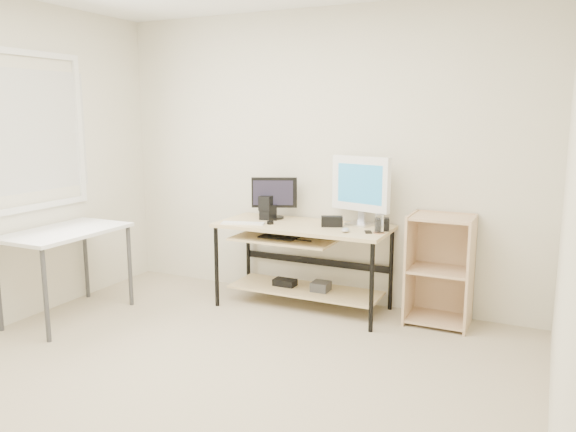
# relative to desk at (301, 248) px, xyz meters

# --- Properties ---
(room) EXTENTS (4.01, 4.01, 2.62)m
(room) POSITION_rel_desk_xyz_m (-0.11, -1.62, 0.78)
(room) COLOR #B8A98D
(room) RESTS_ON ground
(desk) EXTENTS (1.50, 0.65, 0.75)m
(desk) POSITION_rel_desk_xyz_m (0.00, 0.00, 0.00)
(desk) COLOR #DAC18A
(desk) RESTS_ON ground
(side_table) EXTENTS (0.60, 1.00, 0.75)m
(side_table) POSITION_rel_desk_xyz_m (-1.65, -1.06, 0.13)
(side_table) COLOR white
(side_table) RESTS_ON ground
(shelf_unit) EXTENTS (0.50, 0.40, 0.90)m
(shelf_unit) POSITION_rel_desk_xyz_m (1.18, 0.16, -0.09)
(shelf_unit) COLOR #D5B185
(shelf_unit) RESTS_ON ground
(black_monitor) EXTENTS (0.39, 0.21, 0.38)m
(black_monitor) POSITION_rel_desk_xyz_m (-0.33, 0.14, 0.43)
(black_monitor) COLOR black
(black_monitor) RESTS_ON desk
(white_imac) EXTENTS (0.55, 0.20, 0.59)m
(white_imac) POSITION_rel_desk_xyz_m (0.47, 0.18, 0.55)
(white_imac) COLOR silver
(white_imac) RESTS_ON desk
(keyboard) EXTENTS (0.39, 0.21, 0.01)m
(keyboard) POSITION_rel_desk_xyz_m (-0.46, -0.21, 0.22)
(keyboard) COLOR white
(keyboard) RESTS_ON desk
(mouse) EXTENTS (0.09, 0.12, 0.04)m
(mouse) POSITION_rel_desk_xyz_m (0.46, -0.15, 0.23)
(mouse) COLOR #B3B3B9
(mouse) RESTS_ON desk
(center_speaker) EXTENTS (0.20, 0.14, 0.09)m
(center_speaker) POSITION_rel_desk_xyz_m (0.28, 0.02, 0.26)
(center_speaker) COLOR black
(center_speaker) RESTS_ON desk
(speaker_left) EXTENTS (0.12, 0.12, 0.21)m
(speaker_left) POSITION_rel_desk_xyz_m (-0.37, 0.07, 0.32)
(speaker_left) COLOR black
(speaker_left) RESTS_ON desk
(speaker_right) EXTENTS (0.11, 0.11, 0.10)m
(speaker_right) POSITION_rel_desk_xyz_m (0.72, 0.05, 0.26)
(speaker_right) COLOR black
(speaker_right) RESTS_ON desk
(audio_controller) EXTENTS (0.08, 0.07, 0.14)m
(audio_controller) POSITION_rel_desk_xyz_m (-0.29, 0.05, 0.28)
(audio_controller) COLOR black
(audio_controller) RESTS_ON desk
(volume_puck) EXTENTS (0.08, 0.08, 0.03)m
(volume_puck) POSITION_rel_desk_xyz_m (-0.24, -0.11, 0.22)
(volume_puck) COLOR black
(volume_puck) RESTS_ON desk
(smartphone) EXTENTS (0.09, 0.11, 0.01)m
(smartphone) POSITION_rel_desk_xyz_m (0.63, -0.08, 0.22)
(smartphone) COLOR black
(smartphone) RESTS_ON desk
(coaster) EXTENTS (0.11, 0.11, 0.01)m
(coaster) POSITION_rel_desk_xyz_m (0.72, -0.07, 0.21)
(coaster) COLOR #A06C48
(coaster) RESTS_ON desk
(drinking_glass) EXTENTS (0.09, 0.09, 0.15)m
(drinking_glass) POSITION_rel_desk_xyz_m (0.72, -0.07, 0.29)
(drinking_glass) COLOR white
(drinking_glass) RESTS_ON coaster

